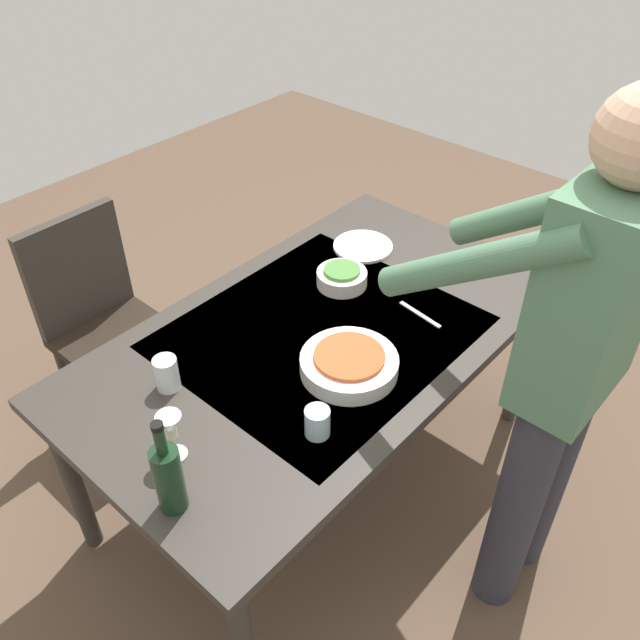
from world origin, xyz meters
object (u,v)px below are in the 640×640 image
Objects in this scene: serving_bowl_pasta at (349,363)px; wine_glass_left at (171,429)px; wine_bottle at (168,477)px; water_cup_near_right at (317,422)px; chair_near at (101,315)px; dinner_plate_near at (363,246)px; side_bowl_salad at (342,277)px; person_server at (566,360)px; dining_table at (320,347)px; water_cup_near_left at (167,374)px.

wine_glass_left is at bearing -13.85° from serving_bowl_pasta.
wine_bottle is 0.16m from wine_glass_left.
water_cup_near_right is at bearing 20.64° from serving_bowl_pasta.
dinner_plate_near is at bearing 141.05° from chair_near.
wine_bottle is at bearing 16.44° from side_bowl_salad.
wine_glass_left is 0.84× the size of side_bowl_salad.
water_cup_near_right is 0.49× the size of side_bowl_salad.
wine_glass_left is (0.33, 0.91, 0.30)m from chair_near.
person_server is at bearing 147.06° from wine_bottle.
side_bowl_salad is (-0.89, -0.17, -0.07)m from wine_glass_left.
wine_glass_left reaches higher than dinner_plate_near.
water_cup_near_right is at bearing 31.23° from dinner_plate_near.
dinner_plate_near is (-0.49, -0.21, 0.07)m from dining_table.
water_cup_near_right is (-0.31, 0.23, -0.06)m from wine_glass_left.
wine_glass_left reaches higher than dining_table.
wine_bottle is at bearing 67.38° from chair_near.
water_cup_near_left is 0.47× the size of dinner_plate_near.
water_cup_near_right is at bearing 40.68° from dining_table.
water_cup_near_left is at bearing -18.77° from dining_table.
dining_table is 0.23m from serving_bowl_pasta.
dining_table is 0.54m from dinner_plate_near.
water_cup_near_right reaches higher than side_bowl_salad.
side_bowl_salad is (-0.25, -0.12, 0.10)m from dining_table.
side_bowl_salad is at bearing -169.13° from wine_glass_left.
person_server is 15.58× the size of water_cup_near_left.
water_cup_near_right is 0.96m from dinner_plate_near.
dinner_plate_near is at bearing -158.36° from side_bowl_salad.
wine_glass_left is (-0.10, -0.12, -0.01)m from wine_bottle.
chair_near is at bearing -70.17° from dining_table.
wine_bottle is at bearing 50.12° from wine_glass_left.
side_bowl_salad is at bearing -154.71° from dining_table.
person_server is 19.04× the size of water_cup_near_right.
serving_bowl_pasta is at bearing 35.25° from dinner_plate_near.
water_cup_near_left reaches higher than dinner_plate_near.
dining_table is 0.92m from chair_near.
wine_bottle is at bearing -1.39° from serving_bowl_pasta.
person_server is at bearing 135.42° from water_cup_near_right.
serving_bowl_pasta is at bearing 66.85° from dining_table.
water_cup_near_left is 0.98m from dinner_plate_near.
wine_glass_left is (0.64, 0.05, 0.17)m from dining_table.
wine_bottle is 1.30m from dinner_plate_near.
person_server is at bearing 69.36° from dinner_plate_near.
water_cup_near_left is at bearing -126.51° from wine_bottle.
dining_table is 0.78m from wine_bottle.
wine_bottle is at bearing 53.49° from water_cup_near_left.
person_server is 7.34× the size of dinner_plate_near.
person_server reaches higher than chair_near.
dinner_plate_near is at bearing -166.74° from wine_glass_left.
wine_bottle reaches higher than serving_bowl_pasta.
chair_near is at bearing -77.72° from serving_bowl_pasta.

